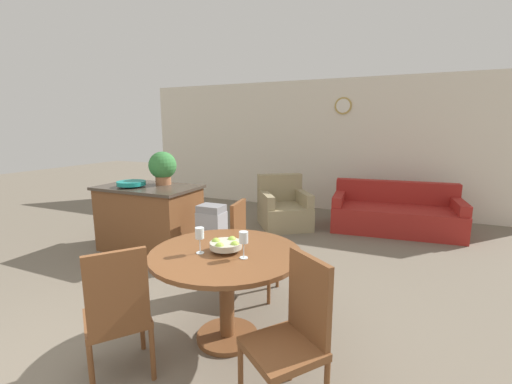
{
  "coord_description": "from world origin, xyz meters",
  "views": [
    {
      "loc": [
        1.81,
        -1.32,
        1.75
      ],
      "look_at": [
        0.16,
        2.42,
        0.97
      ],
      "focal_mm": 24.0,
      "sensor_mm": 36.0,
      "label": 1
    }
  ],
  "objects_px": {
    "dining_table": "(226,272)",
    "dining_chair_far_side": "(248,245)",
    "armchair": "(284,209)",
    "wine_glass_right": "(244,239)",
    "dining_chair_near_right": "(294,330)",
    "fruit_bowl": "(226,245)",
    "teal_bowl": "(131,183)",
    "dining_chair_near_left": "(117,310)",
    "trash_bin": "(212,234)",
    "kitchen_island": "(150,218)",
    "wine_glass_left": "(200,234)",
    "couch": "(395,214)",
    "potted_plant": "(163,167)"
  },
  "relations": [
    {
      "from": "dining_table",
      "to": "potted_plant",
      "type": "height_order",
      "value": "potted_plant"
    },
    {
      "from": "dining_chair_far_side",
      "to": "couch",
      "type": "bearing_deg",
      "value": 148.75
    },
    {
      "from": "dining_chair_near_right",
      "to": "fruit_bowl",
      "type": "xyz_separation_m",
      "value": [
        -0.72,
        0.45,
        0.3
      ]
    },
    {
      "from": "fruit_bowl",
      "to": "wine_glass_left",
      "type": "xyz_separation_m",
      "value": [
        -0.17,
        -0.11,
        0.1
      ]
    },
    {
      "from": "fruit_bowl",
      "to": "armchair",
      "type": "distance_m",
      "value": 3.44
    },
    {
      "from": "kitchen_island",
      "to": "teal_bowl",
      "type": "height_order",
      "value": "teal_bowl"
    },
    {
      "from": "dining_chair_far_side",
      "to": "wine_glass_right",
      "type": "relative_size",
      "value": 4.68
    },
    {
      "from": "dining_chair_near_right",
      "to": "kitchen_island",
      "type": "xyz_separation_m",
      "value": [
        -2.76,
        1.89,
        -0.06
      ]
    },
    {
      "from": "dining_chair_far_side",
      "to": "potted_plant",
      "type": "relative_size",
      "value": 2.07
    },
    {
      "from": "teal_bowl",
      "to": "kitchen_island",
      "type": "bearing_deg",
      "value": 41.32
    },
    {
      "from": "dining_chair_near_left",
      "to": "trash_bin",
      "type": "height_order",
      "value": "dining_chair_near_left"
    },
    {
      "from": "fruit_bowl",
      "to": "wine_glass_left",
      "type": "distance_m",
      "value": 0.23
    },
    {
      "from": "trash_bin",
      "to": "armchair",
      "type": "xyz_separation_m",
      "value": [
        0.31,
        1.93,
        -0.08
      ]
    },
    {
      "from": "dining_chair_far_side",
      "to": "wine_glass_left",
      "type": "bearing_deg",
      "value": -6.09
    },
    {
      "from": "armchair",
      "to": "wine_glass_right",
      "type": "bearing_deg",
      "value": -110.4
    },
    {
      "from": "dining_chair_near_right",
      "to": "kitchen_island",
      "type": "bearing_deg",
      "value": 3.13
    },
    {
      "from": "wine_glass_right",
      "to": "dining_chair_near_left",
      "type": "bearing_deg",
      "value": -134.69
    },
    {
      "from": "fruit_bowl",
      "to": "wine_glass_right",
      "type": "bearing_deg",
      "value": -19.55
    },
    {
      "from": "dining_chair_far_side",
      "to": "wine_glass_left",
      "type": "height_order",
      "value": "dining_chair_far_side"
    },
    {
      "from": "dining_table",
      "to": "dining_chair_near_right",
      "type": "distance_m",
      "value": 0.85
    },
    {
      "from": "dining_chair_near_right",
      "to": "wine_glass_left",
      "type": "xyz_separation_m",
      "value": [
        -0.88,
        0.33,
        0.4
      ]
    },
    {
      "from": "dining_chair_near_right",
      "to": "wine_glass_left",
      "type": "distance_m",
      "value": 1.03
    },
    {
      "from": "trash_bin",
      "to": "potted_plant",
      "type": "bearing_deg",
      "value": 165.25
    },
    {
      "from": "dining_chair_near_left",
      "to": "potted_plant",
      "type": "height_order",
      "value": "potted_plant"
    },
    {
      "from": "teal_bowl",
      "to": "armchair",
      "type": "xyz_separation_m",
      "value": [
        1.53,
        2.03,
        -0.68
      ]
    },
    {
      "from": "dining_chair_far_side",
      "to": "kitchen_island",
      "type": "xyz_separation_m",
      "value": [
        -1.85,
        0.62,
        -0.06
      ]
    },
    {
      "from": "dining_chair_near_right",
      "to": "armchair",
      "type": "relative_size",
      "value": 0.82
    },
    {
      "from": "teal_bowl",
      "to": "fruit_bowl",
      "type": "bearing_deg",
      "value": -30.53
    },
    {
      "from": "fruit_bowl",
      "to": "couch",
      "type": "height_order",
      "value": "fruit_bowl"
    },
    {
      "from": "dining_chair_near_right",
      "to": "dining_chair_far_side",
      "type": "bearing_deg",
      "value": -16.94
    },
    {
      "from": "kitchen_island",
      "to": "couch",
      "type": "distance_m",
      "value": 4.01
    },
    {
      "from": "dining_table",
      "to": "potted_plant",
      "type": "bearing_deg",
      "value": 139.55
    },
    {
      "from": "dining_chair_far_side",
      "to": "kitchen_island",
      "type": "relative_size",
      "value": 0.71
    },
    {
      "from": "wine_glass_right",
      "to": "teal_bowl",
      "type": "xyz_separation_m",
      "value": [
        -2.4,
        1.37,
        0.05
      ]
    },
    {
      "from": "dining_table",
      "to": "wine_glass_right",
      "type": "relative_size",
      "value": 5.82
    },
    {
      "from": "dining_table",
      "to": "dining_chair_far_side",
      "type": "xyz_separation_m",
      "value": [
        -0.19,
        0.82,
        -0.07
      ]
    },
    {
      "from": "dining_chair_far_side",
      "to": "wine_glass_left",
      "type": "relative_size",
      "value": 4.68
    },
    {
      "from": "dining_chair_near_right",
      "to": "wine_glass_right",
      "type": "relative_size",
      "value": 4.68
    },
    {
      "from": "dining_chair_far_side",
      "to": "couch",
      "type": "distance_m",
      "value": 3.33
    },
    {
      "from": "wine_glass_right",
      "to": "couch",
      "type": "bearing_deg",
      "value": 76.27
    },
    {
      "from": "fruit_bowl",
      "to": "dining_chair_near_right",
      "type": "bearing_deg",
      "value": -31.97
    },
    {
      "from": "dining_chair_near_left",
      "to": "trash_bin",
      "type": "bearing_deg",
      "value": 51.82
    },
    {
      "from": "dining_chair_far_side",
      "to": "potted_plant",
      "type": "bearing_deg",
      "value": -122.69
    },
    {
      "from": "trash_bin",
      "to": "dining_chair_near_left",
      "type": "bearing_deg",
      "value": -75.77
    },
    {
      "from": "wine_glass_left",
      "to": "teal_bowl",
      "type": "relative_size",
      "value": 0.54
    },
    {
      "from": "teal_bowl",
      "to": "trash_bin",
      "type": "relative_size",
      "value": 0.51
    },
    {
      "from": "fruit_bowl",
      "to": "teal_bowl",
      "type": "bearing_deg",
      "value": 149.47
    },
    {
      "from": "dining_table",
      "to": "kitchen_island",
      "type": "xyz_separation_m",
      "value": [
        -2.04,
        1.44,
        -0.13
      ]
    },
    {
      "from": "wine_glass_right",
      "to": "kitchen_island",
      "type": "relative_size",
      "value": 0.15
    },
    {
      "from": "teal_bowl",
      "to": "trash_bin",
      "type": "height_order",
      "value": "teal_bowl"
    }
  ]
}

